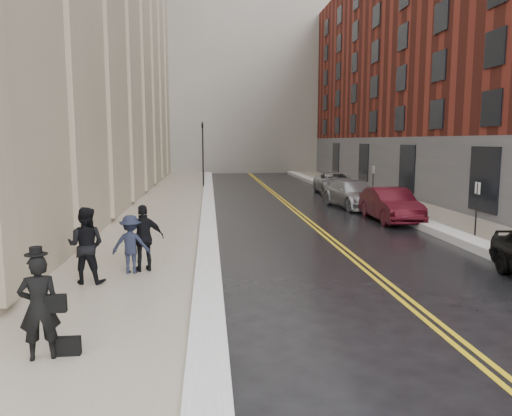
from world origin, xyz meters
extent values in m
plane|color=black|center=(0.00, 0.00, 0.00)|extent=(160.00, 160.00, 0.00)
cube|color=gray|center=(-4.50, 16.00, 0.07)|extent=(4.00, 64.00, 0.15)
cube|color=gray|center=(9.00, 16.00, 0.07)|extent=(3.00, 64.00, 0.15)
cube|color=gold|center=(2.38, 16.00, 0.00)|extent=(0.12, 64.00, 0.01)
cube|color=gold|center=(2.62, 16.00, 0.00)|extent=(0.12, 64.00, 0.01)
cube|color=white|center=(-2.20, 16.00, 0.13)|extent=(0.70, 60.80, 0.26)
cube|color=white|center=(7.15, 16.00, 0.15)|extent=(0.85, 60.80, 0.30)
cube|color=maroon|center=(17.50, 23.00, 9.00)|extent=(14.00, 50.00, 18.00)
cube|color=slate|center=(14.00, 66.00, 22.00)|extent=(22.00, 18.00, 44.00)
cylinder|color=black|center=(-2.60, 30.00, 2.60)|extent=(0.12, 0.12, 5.20)
imported|color=black|center=(-2.60, 30.00, 4.60)|extent=(0.18, 0.15, 0.90)
cylinder|color=black|center=(7.90, 8.00, 1.10)|extent=(0.06, 0.06, 2.20)
cube|color=white|center=(7.90, 8.00, 2.00)|extent=(0.02, 0.35, 0.45)
cylinder|color=black|center=(7.90, 20.00, 1.10)|extent=(0.06, 0.06, 2.20)
cube|color=white|center=(7.90, 20.00, 2.00)|extent=(0.02, 0.35, 0.45)
imported|color=#3E0B14|center=(6.33, 12.74, 0.79)|extent=(1.68, 4.79, 1.58)
imported|color=#95979C|center=(5.98, 17.69, 0.77)|extent=(2.83, 5.52, 1.53)
imported|color=#AAAEB3|center=(6.80, 24.52, 0.77)|extent=(2.77, 5.62, 1.54)
imported|color=black|center=(-4.97, -1.52, 1.04)|extent=(0.74, 0.58, 1.78)
imported|color=black|center=(-5.29, 3.03, 1.13)|extent=(1.05, 0.88, 1.96)
imported|color=#1A1E2F|center=(-4.30, 3.90, 0.96)|extent=(1.08, 0.66, 1.61)
imported|color=black|center=(-3.96, 4.08, 1.08)|extent=(1.18, 0.74, 1.87)
camera|label=1|loc=(-2.14, -9.77, 3.78)|focal=35.00mm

